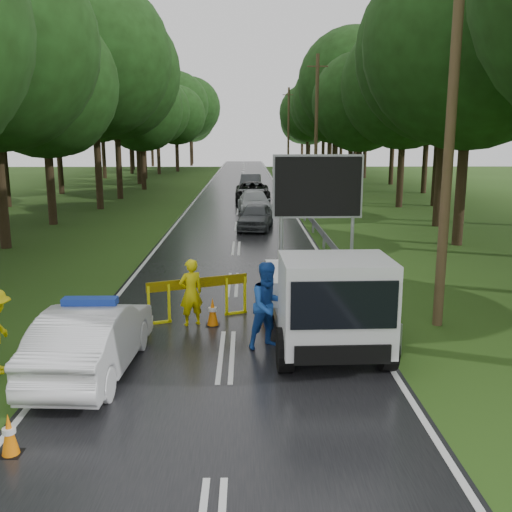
{
  "coord_description": "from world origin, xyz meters",
  "views": [
    {
      "loc": [
        0.44,
        -11.51,
        4.6
      ],
      "look_at": [
        0.7,
        4.26,
        1.3
      ],
      "focal_mm": 40.0,
      "sensor_mm": 36.0,
      "label": 1
    }
  ],
  "objects_px": {
    "police_sedan": "(92,339)",
    "queue_car_fourth": "(251,183)",
    "work_truck": "(325,296)",
    "queue_car_first": "(256,216)",
    "officer": "(191,293)",
    "barrier": "(198,288)",
    "civilian": "(269,306)",
    "queue_car_third": "(252,192)",
    "queue_car_second": "(254,203)"
  },
  "relations": [
    {
      "from": "police_sedan",
      "to": "queue_car_fourth",
      "type": "relative_size",
      "value": 0.93
    },
    {
      "from": "officer",
      "to": "queue_car_fourth",
      "type": "relative_size",
      "value": 0.36
    },
    {
      "from": "barrier",
      "to": "officer",
      "type": "relative_size",
      "value": 1.47
    },
    {
      "from": "barrier",
      "to": "civilian",
      "type": "xyz_separation_m",
      "value": [
        1.72,
        -2.03,
        0.14
      ]
    },
    {
      "from": "civilian",
      "to": "queue_car_fourth",
      "type": "height_order",
      "value": "civilian"
    },
    {
      "from": "queue_car_first",
      "to": "civilian",
      "type": "bearing_deg",
      "value": -81.99
    },
    {
      "from": "barrier",
      "to": "queue_car_second",
      "type": "height_order",
      "value": "queue_car_second"
    },
    {
      "from": "queue_car_first",
      "to": "queue_car_third",
      "type": "relative_size",
      "value": 0.74
    },
    {
      "from": "queue_car_third",
      "to": "queue_car_fourth",
      "type": "height_order",
      "value": "queue_car_fourth"
    },
    {
      "from": "police_sedan",
      "to": "barrier",
      "type": "relative_size",
      "value": 1.74
    },
    {
      "from": "queue_car_first",
      "to": "queue_car_fourth",
      "type": "distance_m",
      "value": 19.61
    },
    {
      "from": "police_sedan",
      "to": "queue_car_fourth",
      "type": "xyz_separation_m",
      "value": [
        3.4,
        37.55,
        0.06
      ]
    },
    {
      "from": "officer",
      "to": "barrier",
      "type": "bearing_deg",
      "value": -133.92
    },
    {
      "from": "officer",
      "to": "queue_car_second",
      "type": "bearing_deg",
      "value": -122.83
    },
    {
      "from": "barrier",
      "to": "officer",
      "type": "height_order",
      "value": "officer"
    },
    {
      "from": "queue_car_first",
      "to": "queue_car_third",
      "type": "xyz_separation_m",
      "value": [
        -0.03,
        12.26,
        0.07
      ]
    },
    {
      "from": "officer",
      "to": "police_sedan",
      "type": "bearing_deg",
      "value": 32.28
    },
    {
      "from": "police_sedan",
      "to": "queue_car_third",
      "type": "distance_m",
      "value": 30.4
    },
    {
      "from": "work_truck",
      "to": "queue_car_first",
      "type": "xyz_separation_m",
      "value": [
        -1.27,
        16.43,
        -0.46
      ]
    },
    {
      "from": "police_sedan",
      "to": "queue_car_second",
      "type": "height_order",
      "value": "police_sedan"
    },
    {
      "from": "work_truck",
      "to": "barrier",
      "type": "bearing_deg",
      "value": 146.36
    },
    {
      "from": "barrier",
      "to": "work_truck",
      "type": "bearing_deg",
      "value": -53.66
    },
    {
      "from": "barrier",
      "to": "civilian",
      "type": "bearing_deg",
      "value": -71.33
    },
    {
      "from": "civilian",
      "to": "queue_car_first",
      "type": "bearing_deg",
      "value": 63.78
    },
    {
      "from": "work_truck",
      "to": "queue_car_third",
      "type": "distance_m",
      "value": 28.72
    },
    {
      "from": "queue_car_third",
      "to": "barrier",
      "type": "bearing_deg",
      "value": -93.83
    },
    {
      "from": "officer",
      "to": "work_truck",
      "type": "bearing_deg",
      "value": 128.27
    },
    {
      "from": "queue_car_first",
      "to": "police_sedan",
      "type": "bearing_deg",
      "value": -93.11
    },
    {
      "from": "civilian",
      "to": "queue_car_fourth",
      "type": "xyz_separation_m",
      "value": [
        -0.12,
        36.21,
        -0.21
      ]
    },
    {
      "from": "civilian",
      "to": "queue_car_first",
      "type": "xyz_separation_m",
      "value": [
        -0.02,
        16.6,
        -0.31
      ]
    },
    {
      "from": "work_truck",
      "to": "queue_car_fourth",
      "type": "xyz_separation_m",
      "value": [
        -1.37,
        36.04,
        -0.36
      ]
    },
    {
      "from": "civilian",
      "to": "queue_car_third",
      "type": "bearing_deg",
      "value": 63.81
    },
    {
      "from": "work_truck",
      "to": "queue_car_first",
      "type": "height_order",
      "value": "work_truck"
    },
    {
      "from": "officer",
      "to": "queue_car_second",
      "type": "xyz_separation_m",
      "value": [
        1.87,
        21.05,
        -0.16
      ]
    },
    {
      "from": "queue_car_third",
      "to": "police_sedan",
      "type": "bearing_deg",
      "value": -96.82
    },
    {
      "from": "civilian",
      "to": "queue_car_second",
      "type": "xyz_separation_m",
      "value": [
        0.01,
        22.6,
        -0.29
      ]
    },
    {
      "from": "work_truck",
      "to": "queue_car_first",
      "type": "relative_size",
      "value": 1.36
    },
    {
      "from": "queue_car_first",
      "to": "queue_car_third",
      "type": "bearing_deg",
      "value": 98.07
    },
    {
      "from": "queue_car_first",
      "to": "officer",
      "type": "bearing_deg",
      "value": -89.03
    },
    {
      "from": "work_truck",
      "to": "officer",
      "type": "distance_m",
      "value": 3.42
    },
    {
      "from": "queue_car_third",
      "to": "queue_car_fourth",
      "type": "xyz_separation_m",
      "value": [
        -0.08,
        7.35,
        0.03
      ]
    },
    {
      "from": "police_sedan",
      "to": "queue_car_third",
      "type": "bearing_deg",
      "value": -93.54
    },
    {
      "from": "civilian",
      "to": "queue_car_first",
      "type": "relative_size",
      "value": 0.5
    },
    {
      "from": "officer",
      "to": "queue_car_second",
      "type": "height_order",
      "value": "officer"
    },
    {
      "from": "work_truck",
      "to": "barrier",
      "type": "height_order",
      "value": "work_truck"
    },
    {
      "from": "police_sedan",
      "to": "queue_car_fourth",
      "type": "distance_m",
      "value": 37.7
    },
    {
      "from": "work_truck",
      "to": "queue_car_first",
      "type": "distance_m",
      "value": 16.49
    },
    {
      "from": "queue_car_first",
      "to": "queue_car_second",
      "type": "bearing_deg",
      "value": 97.69
    },
    {
      "from": "queue_car_first",
      "to": "queue_car_fourth",
      "type": "height_order",
      "value": "queue_car_fourth"
    },
    {
      "from": "police_sedan",
      "to": "queue_car_third",
      "type": "relative_size",
      "value": 0.82
    }
  ]
}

